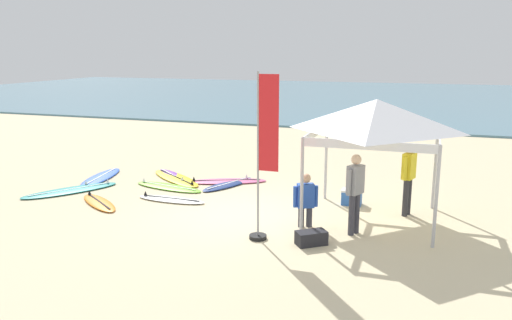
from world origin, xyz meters
TOP-DOWN VIEW (x-y plane):
  - ground_plane at (0.00, 0.00)m, footprint 80.00×80.00m
  - sea at (0.00, 31.57)m, footprint 80.00×36.00m
  - canopy_tent at (3.04, 0.66)m, footprint 2.78×2.78m
  - surfboard_lime at (-2.65, 1.58)m, footprint 2.26×0.98m
  - surfboard_teal at (-5.01, 0.41)m, footprint 2.02×2.55m
  - surfboard_navy at (-1.15, 2.38)m, footprint 1.21×2.03m
  - surfboard_white at (-1.99, 0.51)m, footprint 1.89×0.55m
  - surfboard_blue at (-5.11, 1.91)m, footprint 1.02×2.39m
  - surfboard_orange at (-3.59, -0.32)m, footprint 1.79×1.49m
  - surfboard_purple at (-3.14, 2.76)m, footprint 1.80×1.63m
  - surfboard_yellow at (-2.90, 2.54)m, footprint 2.43×2.05m
  - surfboard_pink at (-1.34, 2.69)m, footprint 2.39×1.48m
  - person_yellow at (3.79, 1.24)m, footprint 0.33×0.52m
  - person_grey at (2.79, -0.40)m, footprint 0.35×0.50m
  - person_blue at (1.72, -0.30)m, footprint 0.51×0.35m
  - banner_flag at (1.08, -1.32)m, footprint 0.60×0.36m
  - gear_bag_near_tent at (2.08, -1.29)m, footprint 0.67×0.62m
  - cooler_box at (2.45, 1.67)m, footprint 0.50×0.36m

SIDE VIEW (x-z plane):
  - ground_plane at x=0.00m, z-range 0.00..0.00m
  - surfboard_teal at x=-5.01m, z-range -0.06..0.13m
  - surfboard_yellow at x=-2.90m, z-range -0.06..0.13m
  - surfboard_pink at x=-1.34m, z-range -0.06..0.13m
  - surfboard_blue at x=-5.11m, z-range -0.06..0.13m
  - surfboard_lime at x=-2.65m, z-range -0.06..0.13m
  - surfboard_navy at x=-1.15m, z-range -0.06..0.13m
  - surfboard_purple at x=-3.14m, z-range -0.06..0.13m
  - surfboard_white at x=-1.99m, z-range -0.06..0.13m
  - surfboard_orange at x=-3.59m, z-range -0.06..0.13m
  - sea at x=0.00m, z-range 0.00..0.10m
  - gear_bag_near_tent at x=2.08m, z-range 0.00..0.28m
  - cooler_box at x=2.45m, z-range 0.00..0.39m
  - person_blue at x=1.72m, z-range 0.06..1.26m
  - person_yellow at x=3.79m, z-range 0.13..1.84m
  - person_grey at x=2.79m, z-range 0.13..1.84m
  - banner_flag at x=1.08m, z-range -0.13..3.27m
  - canopy_tent at x=3.04m, z-range 1.01..3.76m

